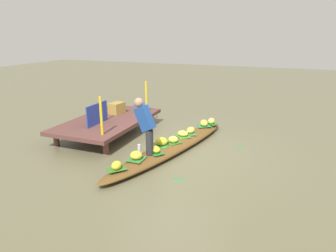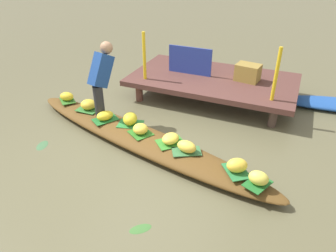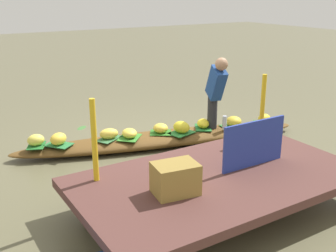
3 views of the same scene
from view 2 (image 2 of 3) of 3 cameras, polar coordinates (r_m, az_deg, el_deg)
The scene contains 29 objects.
canal_water at distance 4.99m, azimuth -5.16°, elevation -3.19°, with size 40.00×40.00×0.00m, color brown.
dock_platform at distance 6.38m, azimuth 8.13°, elevation 8.21°, with size 3.20×1.80×0.43m.
vendor_boat at distance 4.93m, azimuth -5.21°, elevation -2.21°, with size 4.71×0.66×0.20m, color brown.
leaf_mat_0 at distance 5.31m, azimuth -11.25°, elevation 1.18°, with size 0.39×0.26×0.01m, color #226C2D.
banana_bunch_0 at distance 5.27m, azimuth -11.32°, elevation 1.86°, with size 0.28×0.20×0.15m, color yellow.
leaf_mat_1 at distance 4.17m, azimuth 12.23°, elevation -7.93°, with size 0.37×0.26×0.01m, color #2A753D.
banana_bunch_1 at distance 4.12m, azimuth 12.36°, elevation -6.95°, with size 0.27×0.20×0.18m, color yellow.
leaf_mat_2 at distance 6.14m, azimuth -17.71°, elevation 4.46°, with size 0.35×0.24×0.01m, color #336E25.
banana_bunch_2 at distance 6.11m, azimuth -17.82°, elevation 5.11°, with size 0.25×0.18×0.16m, color yellow.
leaf_mat_3 at distance 4.44m, azimuth 3.36°, elevation -4.59°, with size 0.40×0.24×0.01m, color #38703F.
banana_bunch_3 at distance 4.39m, azimuth 3.39°, elevation -3.73°, with size 0.29×0.18×0.16m, color #F9D34A.
leaf_mat_4 at distance 5.72m, azimuth -14.08°, elevation 3.04°, with size 0.38×0.33×0.01m, color #327431.
banana_bunch_4 at distance 5.68m, azimuth -14.19°, elevation 3.80°, with size 0.27×0.25×0.17m, color gold.
leaf_mat_5 at distance 4.85m, azimuth -4.97°, elevation -1.27°, with size 0.33×0.30×0.01m, color #2E7322.
banana_bunch_5 at distance 4.82m, azimuth -5.01°, elevation -0.51°, with size 0.24×0.23×0.15m, color yellow.
leaf_mat_6 at distance 4.61m, azimuth 0.46°, elevation -3.01°, with size 0.39×0.30×0.01m, color #38842C.
banana_bunch_6 at distance 4.57m, azimuth 0.46°, elevation -2.28°, with size 0.28×0.23×0.14m, color yellow.
leaf_mat_7 at distance 5.11m, azimuth -6.80°, elevation 0.37°, with size 0.39×0.29×0.01m, color #2D8039.
banana_bunch_7 at distance 5.07m, azimuth -6.86°, elevation 1.30°, with size 0.28×0.22×0.19m, color yellow.
leaf_mat_8 at distance 4.04m, azimuth 15.87°, elevation -9.96°, with size 0.34×0.24×0.01m, color #216729.
banana_bunch_8 at distance 3.99m, azimuth 16.04°, elevation -9.02°, with size 0.24×0.18×0.17m, color #EFDE56.
vendor_person at distance 5.20m, azimuth -11.96°, elevation 8.83°, with size 0.29×0.51×1.21m.
water_bottle at distance 5.57m, azimuth -11.96°, elevation 3.86°, with size 0.07×0.07×0.23m, color silver.
market_banner at distance 6.41m, azimuth 3.97°, elevation 11.69°, with size 0.89×0.03×0.54m, color #253999.
railing_post_west at distance 6.09m, azimuth -4.30°, elevation 12.48°, with size 0.06×0.06×0.91m, color yellow.
railing_post_east at distance 5.47m, azimuth 18.98°, elevation 8.79°, with size 0.06×0.06×0.91m, color yellow.
produce_crate at distance 6.28m, azimuth 14.22°, elevation 9.34°, with size 0.44×0.32×0.32m, color olive.
drifting_plant_0 at distance 3.68m, azimuth -5.01°, elevation -18.00°, with size 0.26×0.13×0.01m, color #3E7334.
drifting_plant_1 at distance 5.30m, azimuth -21.77°, elevation -3.26°, with size 0.27×0.16×0.01m, color #406A43.
Camera 2 is at (2.05, -3.62, 2.75)m, focal length 33.74 mm.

